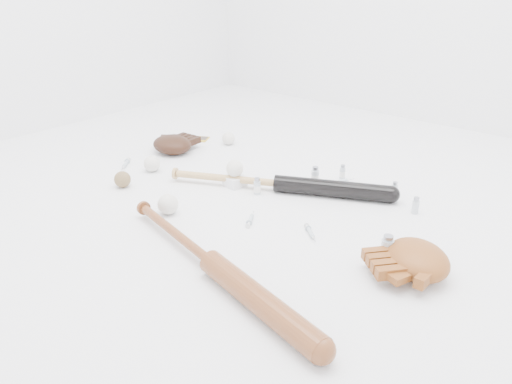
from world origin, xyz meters
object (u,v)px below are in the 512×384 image
Objects in this scene: bat_dark at (277,183)px; glove_dark at (172,144)px; pedestal at (235,181)px; bat_wood at (212,263)px.

glove_dark is (-0.68, 0.03, 0.01)m from bat_dark.
bat_dark is 12.45× the size of pedestal.
pedestal is at bearing 138.83° from bat_wood.
bat_dark is 0.97× the size of bat_wood.
bat_wood is at bearing -53.95° from pedestal.
glove_dark is at bearing 157.54° from bat_wood.
bat_wood is 1.10m from glove_dark.
bat_wood is 4.09× the size of glove_dark.
bat_dark reaches higher than pedestal.
bat_wood is at bearing -38.50° from glove_dark.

